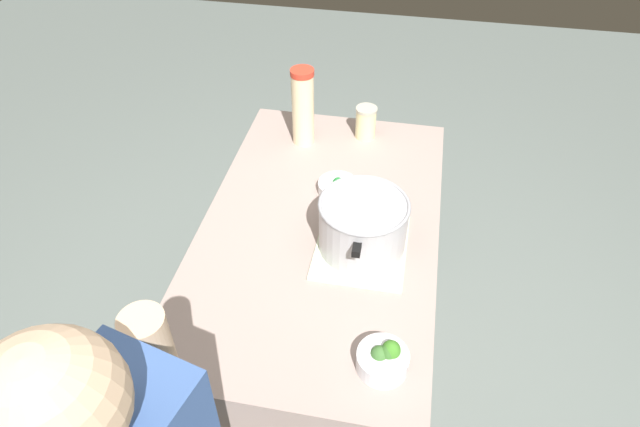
% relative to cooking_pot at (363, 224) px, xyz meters
% --- Properties ---
extents(ground_plane, '(8.00, 8.00, 0.00)m').
position_rel_cooking_pot_xyz_m(ground_plane, '(-0.08, -0.15, -1.01)').
color(ground_plane, slate).
extents(counter_slab, '(1.33, 0.78, 0.91)m').
position_rel_cooking_pot_xyz_m(counter_slab, '(-0.08, -0.15, -0.56)').
color(counter_slab, gray).
rests_on(counter_slab, ground_plane).
extents(dish_cloth, '(0.34, 0.28, 0.01)m').
position_rel_cooking_pot_xyz_m(dish_cloth, '(0.00, -0.00, -0.10)').
color(dish_cloth, beige).
rests_on(dish_cloth, counter_slab).
extents(cooking_pot, '(0.35, 0.28, 0.18)m').
position_rel_cooking_pot_xyz_m(cooking_pot, '(0.00, 0.00, 0.00)').
color(cooking_pot, '#B7B7BC').
rests_on(cooking_pot, dish_cloth).
extents(lemonade_pitcher, '(0.09, 0.09, 0.31)m').
position_rel_cooking_pot_xyz_m(lemonade_pitcher, '(-0.54, -0.30, 0.06)').
color(lemonade_pitcher, beige).
rests_on(lemonade_pitcher, counter_slab).
extents(mason_jar, '(0.08, 0.08, 0.13)m').
position_rel_cooking_pot_xyz_m(mason_jar, '(-0.62, -0.07, -0.03)').
color(mason_jar, beige).
rests_on(mason_jar, counter_slab).
extents(broccoli_bowl_front, '(0.14, 0.14, 0.09)m').
position_rel_cooking_pot_xyz_m(broccoli_bowl_front, '(0.42, 0.11, -0.07)').
color(broccoli_bowl_front, silver).
rests_on(broccoli_bowl_front, counter_slab).
extents(broccoli_bowl_center, '(0.14, 0.14, 0.07)m').
position_rel_cooking_pot_xyz_m(broccoli_bowl_center, '(-0.25, -0.12, -0.07)').
color(broccoli_bowl_center, silver).
rests_on(broccoli_bowl_center, counter_slab).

